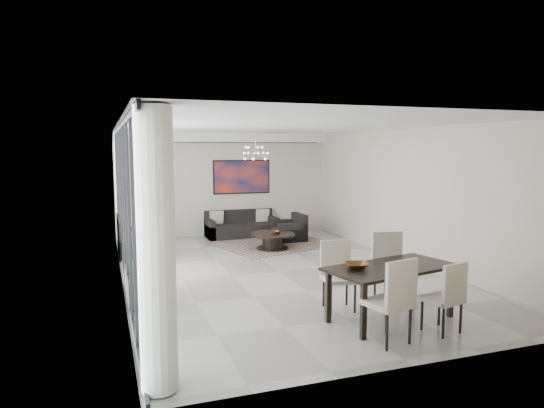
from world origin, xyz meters
name	(u,v)px	position (x,y,z in m)	size (l,w,h in m)	color
room_shell	(300,199)	(0.46, 0.00, 1.45)	(6.00, 9.00, 2.90)	#A8A39B
window_wall	(128,205)	(-2.86, 0.00, 1.47)	(0.37, 8.95, 2.90)	silver
soffit	(226,137)	(0.00, 4.30, 2.77)	(5.98, 0.40, 0.26)	white
painting	(242,177)	(0.50, 4.47, 1.65)	(1.68, 0.04, 0.98)	red
chandelier	(255,153)	(0.30, 2.50, 2.35)	(0.66, 0.66, 0.71)	silver
rug	(275,245)	(0.85, 2.60, 0.01)	(2.84, 2.19, 0.01)	black
coffee_table	(272,240)	(0.61, 2.13, 0.22)	(1.12, 1.12, 0.39)	black
bowl_coffee	(276,232)	(0.68, 2.06, 0.42)	(0.21, 0.21, 0.07)	brown
sofa_main	(241,228)	(0.37, 4.07, 0.24)	(1.99, 0.81, 0.72)	black
loveseat	(138,241)	(-2.55, 2.75, 0.30)	(0.98, 1.74, 0.87)	black
armchair	(290,231)	(1.42, 3.05, 0.24)	(0.82, 0.86, 0.71)	black
side_table	(162,228)	(-1.88, 3.76, 0.40)	(0.43, 0.43, 0.59)	black
tv_console	(140,285)	(-2.76, -0.91, 0.23)	(0.41, 1.46, 0.46)	black
television	(149,253)	(-2.60, -0.96, 0.77)	(1.10, 0.14, 0.63)	gray
dining_table	(391,272)	(0.59, -3.10, 0.70)	(2.04, 1.31, 0.79)	black
dining_chair_sw	(394,295)	(0.11, -3.91, 0.64)	(0.61, 0.61, 1.11)	#BAAC9B
dining_chair_se	(448,293)	(1.00, -3.82, 0.56)	(0.54, 0.54, 0.98)	#BAAC9B
dining_chair_nw	(337,270)	(0.10, -2.37, 0.60)	(0.55, 0.55, 1.05)	#BAAC9B
dining_chair_ne	(390,262)	(1.05, -2.34, 0.65)	(0.59, 0.59, 1.12)	#BAAC9B
bowl_dining	(356,266)	(0.05, -3.06, 0.83)	(0.33, 0.33, 0.08)	brown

